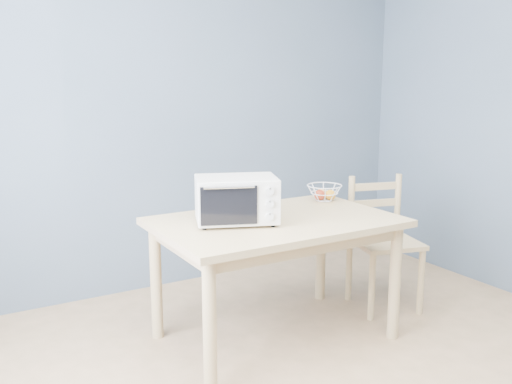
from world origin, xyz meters
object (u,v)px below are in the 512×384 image
dining_table (276,235)px  fruit_basket (324,193)px  dining_chair (382,243)px  toaster_oven (233,199)px

dining_table → fruit_basket: 0.63m
fruit_basket → dining_chair: 0.55m
dining_table → dining_chair: bearing=4.0°
fruit_basket → dining_chair: size_ratio=0.31×
fruit_basket → dining_chair: dining_chair is taller
toaster_oven → dining_chair: (1.18, 0.03, -0.45)m
dining_table → toaster_oven: toaster_oven is taller
toaster_oven → dining_chair: bearing=22.6°
dining_chair → toaster_oven: bearing=-163.4°
toaster_oven → fruit_basket: 0.85m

